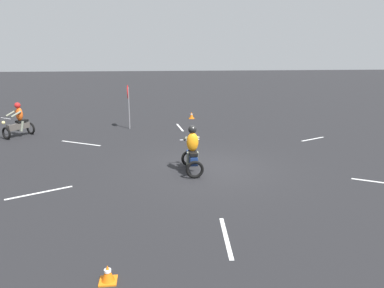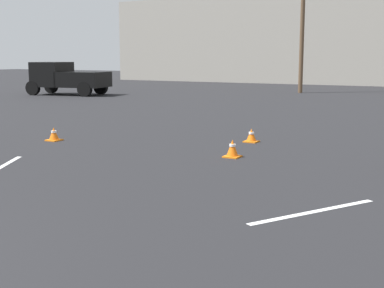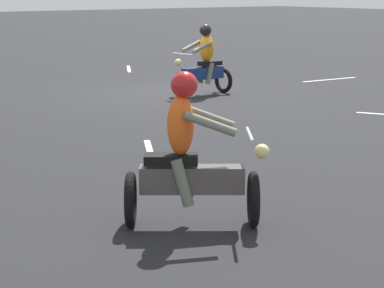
{
  "view_description": "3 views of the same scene",
  "coord_description": "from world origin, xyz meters",
  "views": [
    {
      "loc": [
        -12.58,
        1.96,
        4.14
      ],
      "look_at": [
        -0.38,
        0.73,
        1.0
      ],
      "focal_mm": 35.0,
      "sensor_mm": 36.0,
      "label": 1
    },
    {
      "loc": [
        6.04,
        -1.47,
        2.05
      ],
      "look_at": [
        2.68,
        4.61,
        0.9
      ],
      "focal_mm": 50.0,
      "sensor_mm": 36.0,
      "label": 2
    },
    {
      "loc": [
        10.29,
        14.59,
        2.5
      ],
      "look_at": [
        5.73,
        8.49,
        0.9
      ],
      "focal_mm": 70.0,
      "sensor_mm": 36.0,
      "label": 3
    }
  ],
  "objects": [
    {
      "name": "ground_plane",
      "position": [
        0.0,
        0.0,
        0.0
      ],
      "size": [
        120.0,
        120.0,
        0.0
      ],
      "primitive_type": "plane",
      "color": "black"
    },
    {
      "name": "motorcycle_rider_foreground",
      "position": [
        -0.41,
        0.73,
        0.73
      ],
      "size": [
        1.52,
        0.7,
        1.66
      ],
      "rotation": [
        0.0,
        0.0,
        4.75
      ],
      "color": "black",
      "rests_on": "ground"
    },
    {
      "name": "motorcycle_rider_background",
      "position": [
        5.76,
        8.47,
        0.73
      ],
      "size": [
        1.48,
        1.32,
        1.66
      ],
      "rotation": [
        0.0,
        0.0,
        0.93
      ],
      "color": "black",
      "rests_on": "ground"
    },
    {
      "name": "lane_stripe_ne",
      "position": [
        4.14,
        5.31,
        0.0
      ],
      "size": [
        1.18,
        1.93,
        0.01
      ],
      "primitive_type": "cube",
      "rotation": [
        0.0,
        0.0,
        2.62
      ],
      "color": "silver",
      "rests_on": "ground"
    },
    {
      "name": "lane_stripe_w",
      "position": [
        -5.03,
        0.42,
        0.0
      ],
      "size": [
        1.92,
        0.23,
        0.01
      ],
      "primitive_type": "cube",
      "rotation": [
        0.0,
        0.0,
        4.65
      ],
      "color": "silver",
      "rests_on": "ground"
    },
    {
      "name": "lane_stripe_sw",
      "position": [
        -2.06,
        -5.24,
        0.0
      ],
      "size": [
        1.07,
        1.7,
        0.01
      ],
      "primitive_type": "cube",
      "rotation": [
        0.0,
        0.0,
        5.75
      ],
      "color": "silver",
      "rests_on": "ground"
    }
  ]
}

